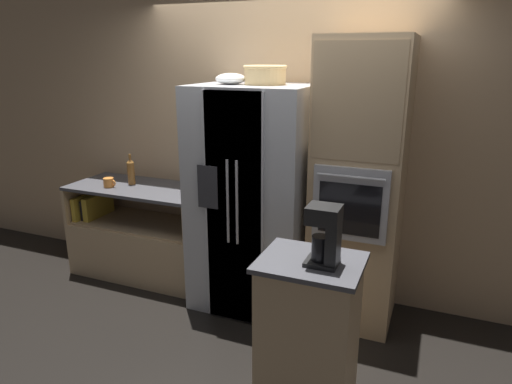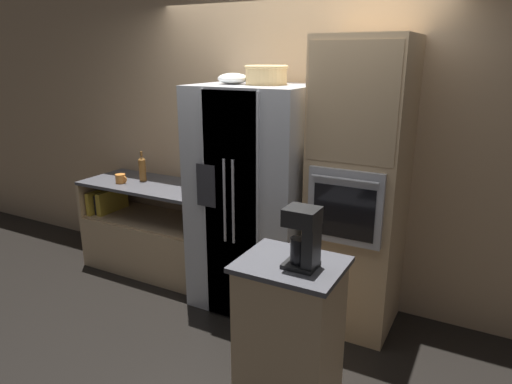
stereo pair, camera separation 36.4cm
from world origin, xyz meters
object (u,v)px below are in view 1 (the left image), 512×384
(wall_oven, at_px, (359,187))
(coffee_maker, at_px, (327,233))
(bottle_tall, at_px, (131,171))
(wicker_basket, at_px, (265,74))
(fruit_bowl, at_px, (231,79))
(refrigerator, at_px, (253,199))
(mug, at_px, (109,183))

(wall_oven, height_order, coffee_maker, wall_oven)
(bottle_tall, distance_m, coffee_maker, 2.44)
(bottle_tall, xyz_separation_m, coffee_maker, (2.17, -1.12, 0.12))
(wall_oven, distance_m, bottle_tall, 2.15)
(wicker_basket, bearing_deg, bottle_tall, 176.20)
(fruit_bowl, distance_m, coffee_maker, 1.62)
(wall_oven, bearing_deg, wicker_basket, -175.70)
(wicker_basket, height_order, bottle_tall, wicker_basket)
(refrigerator, relative_size, mug, 14.36)
(mug, bearing_deg, fruit_bowl, 0.75)
(refrigerator, xyz_separation_m, coffee_maker, (0.86, -1.01, 0.20))
(wall_oven, relative_size, mug, 17.10)
(coffee_maker, bearing_deg, bottle_tall, 152.62)
(wicker_basket, bearing_deg, wall_oven, 4.30)
(fruit_bowl, bearing_deg, coffee_maker, -43.40)
(refrigerator, bearing_deg, fruit_bowl, -169.09)
(refrigerator, bearing_deg, wicker_basket, 11.08)
(wicker_basket, relative_size, coffee_maker, 0.96)
(fruit_bowl, height_order, bottle_tall, fruit_bowl)
(fruit_bowl, height_order, mug, fruit_bowl)
(wall_oven, bearing_deg, refrigerator, -174.96)
(wicker_basket, distance_m, bottle_tall, 1.67)
(mug, bearing_deg, refrigerator, 1.99)
(wall_oven, bearing_deg, mug, -176.88)
(fruit_bowl, relative_size, mug, 1.84)
(refrigerator, relative_size, wicker_basket, 5.56)
(bottle_tall, height_order, mug, bottle_tall)
(refrigerator, xyz_separation_m, wicker_basket, (0.09, 0.02, 1.00))
(wicker_basket, xyz_separation_m, fruit_bowl, (-0.27, -0.05, -0.04))
(refrigerator, relative_size, fruit_bowl, 7.81)
(bottle_tall, bearing_deg, wall_oven, -0.97)
(bottle_tall, relative_size, coffee_maker, 0.85)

